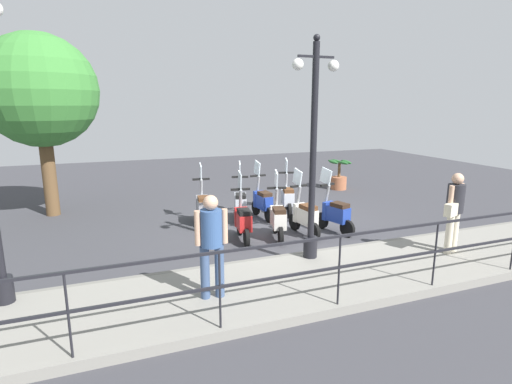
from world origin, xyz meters
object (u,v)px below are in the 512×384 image
Objects in this scene: pedestrian_distant at (211,239)px; scooter_far_1 at (262,201)px; scooter_far_2 at (240,203)px; scooter_far_3 at (203,206)px; scooter_near_2 at (278,218)px; scooter_near_0 at (335,213)px; scooter_far_0 at (287,197)px; tree_large at (40,92)px; pedestrian_with_bag at (454,207)px; potted_palm at (339,177)px; scooter_near_1 at (304,215)px; lamp_post_near at (313,165)px; scooter_near_3 at (243,220)px.

pedestrian_distant is 4.89m from scooter_far_1.
scooter_far_2 is 1.00× the size of scooter_far_3.
pedestrian_distant reaches higher than scooter_near_2.
scooter_near_0 and scooter_near_2 have the same top height.
scooter_far_0 and scooter_far_2 have the same top height.
scooter_near_0 is 1.00× the size of scooter_far_3.
scooter_near_0 is at bearing -122.50° from tree_large.
pedestrian_with_bag is 1.03× the size of scooter_near_0.
pedestrian_with_bag reaches higher than potted_palm.
scooter_near_1 is 1.00× the size of scooter_near_2.
scooter_near_1 is at bearing -125.20° from tree_large.
scooter_far_0 is 1.00× the size of scooter_far_1.
scooter_far_3 is (4.22, -0.86, -0.60)m from pedestrian_distant.
scooter_near_0 is (-4.30, 2.83, 0.04)m from potted_palm.
lamp_post_near is 2.63× the size of scooter_near_1.
scooter_near_1 is 1.00× the size of scooter_near_3.
scooter_near_1 is at bearing -87.21° from scooter_near_3.
tree_large reaches higher than scooter_near_2.
scooter_near_0 is 1.00× the size of scooter_near_2.
scooter_far_2 is (-0.18, 1.44, 0.00)m from scooter_far_0.
scooter_far_0 and scooter_far_3 have the same top height.
scooter_near_1 is at bearing 139.50° from potted_palm.
pedestrian_with_bag is 1.03× the size of scooter_near_1.
scooter_far_3 is (0.04, 1.61, 0.00)m from scooter_far_1.
scooter_far_3 is at bearing 41.79° from scooter_near_0.
scooter_near_2 is (2.37, 2.67, -0.60)m from pedestrian_with_bag.
scooter_near_2 is (0.08, 1.44, 0.00)m from scooter_near_0.
scooter_near_1 is 1.87m from scooter_far_0.
scooter_near_2 reaches higher than potted_palm.
potted_palm is 5.14m from scooter_near_0.
scooter_far_1 is at bearing -84.18° from scooter_far_3.
scooter_far_1 is at bearing -73.78° from scooter_far_2.
scooter_near_2 is 0.81m from scooter_near_3.
pedestrian_with_bag reaches higher than scooter_far_0.
pedestrian_with_bag is at bearing -118.11° from scooter_near_3.
tree_large reaches higher than potted_palm.
scooter_near_0 is 1.00× the size of scooter_near_3.
scooter_near_1 and scooter_far_2 have the same top height.
scooter_far_1 is 1.62m from scooter_far_3.
scooter_far_3 is at bearing 26.11° from pedestrian_with_bag.
scooter_near_0 is at bearing 146.66° from potted_palm.
scooter_near_1 is (0.09, 0.76, 0.00)m from scooter_near_0.
scooter_near_0 is at bearing -115.25° from scooter_far_3.
pedestrian_with_bag reaches higher than scooter_far_1.
lamp_post_near is 2.54× the size of pedestrian_distant.
scooter_near_0 is (2.29, 1.22, -0.60)m from pedestrian_with_bag.
pedestrian_distant reaches higher than scooter_near_3.
lamp_post_near reaches higher than scooter_near_0.
lamp_post_near reaches higher than scooter_near_1.
scooter_near_0 is 1.00× the size of scooter_far_2.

